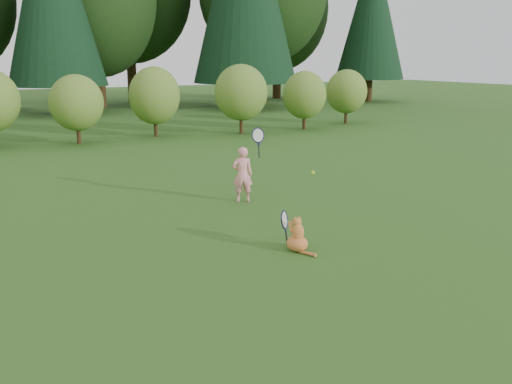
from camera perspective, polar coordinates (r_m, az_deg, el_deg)
ground at (r=9.26m, az=1.28°, el=-5.36°), size 100.00×100.00×0.00m
shrub_row at (r=21.13m, az=-16.65°, el=8.56°), size 28.00×3.00×2.80m
child at (r=11.90m, az=-1.30°, el=1.91°), size 0.68×0.45×1.74m
cat at (r=8.98m, az=4.11°, el=-4.10°), size 0.43×0.77×0.76m
tennis_ball at (r=10.09m, az=5.72°, el=1.94°), size 0.07×0.07×0.07m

